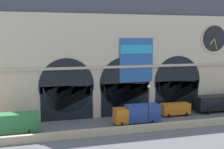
{
  "coord_description": "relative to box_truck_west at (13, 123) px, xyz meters",
  "views": [
    {
      "loc": [
        -16.25,
        -43.76,
        14.03
      ],
      "look_at": [
        -2.41,
        5.0,
        7.53
      ],
      "focal_mm": 47.02,
      "sensor_mm": 36.0,
      "label": 1
    }
  ],
  "objects": [
    {
      "name": "ground_plane",
      "position": [
        18.74,
        0.46,
        -1.7
      ],
      "size": [
        200.0,
        200.0,
        0.0
      ],
      "primitive_type": "plane",
      "color": "slate"
    },
    {
      "name": "quay_parapet_wall",
      "position": [
        18.74,
        -3.95,
        -1.16
      ],
      "size": [
        90.0,
        0.7,
        1.07
      ],
      "primitive_type": "cube",
      "color": "#BCAD8C",
      "rests_on": "ground"
    },
    {
      "name": "station_building",
      "position": [
        18.77,
        7.9,
        9.13
      ],
      "size": [
        43.3,
        5.3,
        22.33
      ],
      "color": "beige",
      "rests_on": "ground"
    },
    {
      "name": "box_truck_west",
      "position": [
        0.0,
        0.0,
        0.0
      ],
      "size": [
        7.5,
        2.91,
        3.12
      ],
      "color": "orange",
      "rests_on": "ground"
    },
    {
      "name": "box_truck_center",
      "position": [
        19.07,
        0.06,
        0.0
      ],
      "size": [
        7.5,
        2.91,
        3.12
      ],
      "color": "orange",
      "rests_on": "ground"
    },
    {
      "name": "van_mideast",
      "position": [
        27.46,
        3.01,
        -0.45
      ],
      "size": [
        5.2,
        2.48,
        2.2
      ],
      "color": "orange",
      "rests_on": "ground"
    },
    {
      "name": "bus_east",
      "position": [
        37.51,
        3.28,
        0.08
      ],
      "size": [
        11.0,
        3.25,
        3.1
      ],
      "color": "black",
      "rests_on": "ground"
    },
    {
      "name": "street_lamp_quayside",
      "position": [
        19.66,
        -3.15,
        2.71
      ],
      "size": [
        0.44,
        0.44,
        6.9
      ],
      "color": "black",
      "rests_on": "ground"
    }
  ]
}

